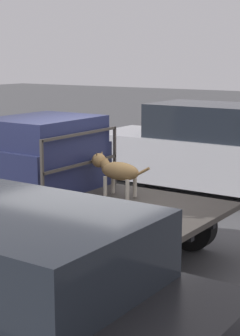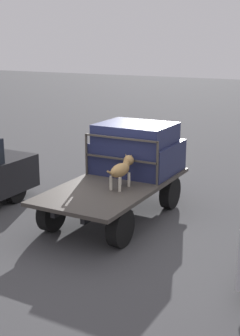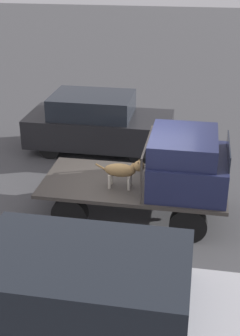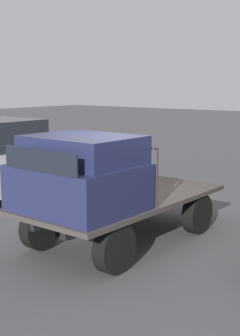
% 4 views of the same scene
% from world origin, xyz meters
% --- Properties ---
extents(ground_plane, '(80.00, 80.00, 0.00)m').
position_xyz_m(ground_plane, '(0.00, 0.00, 0.00)').
color(ground_plane, '#474749').
extents(flatbed_truck, '(3.97, 1.96, 0.82)m').
position_xyz_m(flatbed_truck, '(0.00, 0.00, 0.60)').
color(flatbed_truck, black).
rests_on(flatbed_truck, ground).
extents(truck_cab, '(1.60, 1.84, 1.18)m').
position_xyz_m(truck_cab, '(1.10, 0.00, 1.38)').
color(truck_cab, '#1E2347').
rests_on(truck_cab, flatbed_truck).
extents(truck_headboard, '(0.04, 1.84, 0.98)m').
position_xyz_m(truck_headboard, '(0.27, 0.00, 1.47)').
color(truck_headboard, '#3D3833').
rests_on(truck_headboard, flatbed_truck).
extents(dog, '(1.09, 0.28, 0.67)m').
position_xyz_m(dog, '(-0.17, -0.28, 1.23)').
color(dog, beige).
rests_on(dog, flatbed_truck).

